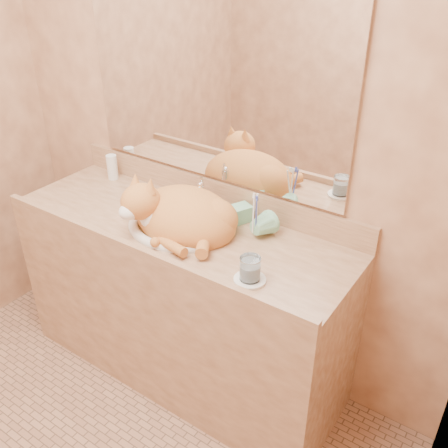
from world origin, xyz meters
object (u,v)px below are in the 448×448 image
Objects in this scene: sink_basin at (176,214)px; cat at (179,213)px; water_glass at (250,268)px; soap_dispenser at (228,208)px; vanity_counter at (182,301)px; toothbrush_cup at (254,229)px.

sink_basin is 0.02m from cat.
cat reaches higher than water_glass.
cat reaches higher than soap_dispenser.
sink_basin is at bearing -112.89° from soap_dispenser.
cat is at bearing 162.31° from water_glass.
cat reaches higher than vanity_counter.
soap_dispenser is (0.15, 0.16, -0.00)m from cat.
cat is 0.33m from toothbrush_cup.
toothbrush_cup is at bearing 20.10° from cat.
vanity_counter is 3.40× the size of cat.
soap_dispenser is (0.18, 0.13, 0.51)m from vanity_counter.
water_glass is at bearing -17.99° from cat.
cat reaches higher than sink_basin.
soap_dispenser is at bearing 134.98° from water_glass.
cat is 0.21m from soap_dispenser.
cat is at bearing -159.60° from toothbrush_cup.
cat is 5.15× the size of water_glass.
water_glass is at bearing -8.04° from sink_basin.
vanity_counter is at bearing 160.83° from water_glass.
sink_basin is at bearing -54.23° from vanity_counter.
water_glass is (0.47, -0.17, 0.48)m from vanity_counter.
cat is 4.49× the size of toothbrush_cup.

